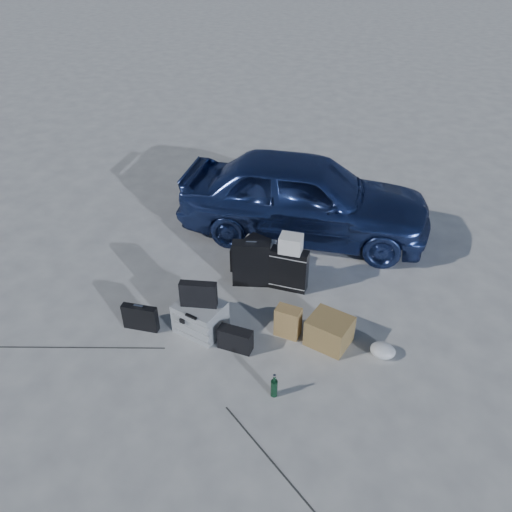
{
  "coord_description": "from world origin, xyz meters",
  "views": [
    {
      "loc": [
        1.48,
        -3.55,
        3.82
      ],
      "look_at": [
        0.01,
        0.85,
        0.64
      ],
      "focal_mm": 35.0,
      "sensor_mm": 36.0,
      "label": 1
    }
  ],
  "objects": [
    {
      "name": "flat_box_black",
      "position": [
        -0.18,
        1.48,
        0.43
      ],
      "size": [
        0.33,
        0.28,
        0.06
      ],
      "primitive_type": "cube",
      "rotation": [
        0.0,
        0.0,
        -0.31
      ],
      "color": "black",
      "rests_on": "flat_box_white"
    },
    {
      "name": "flat_box_white",
      "position": [
        -0.18,
        1.48,
        0.36
      ],
      "size": [
        0.42,
        0.33,
        0.07
      ],
      "primitive_type": "cube",
      "rotation": [
        0.0,
        0.0,
        -0.09
      ],
      "color": "beige",
      "rests_on": "duffel_bag"
    },
    {
      "name": "plastic_bag",
      "position": [
        1.55,
        0.4,
        0.07
      ],
      "size": [
        0.28,
        0.25,
        0.14
      ],
      "primitive_type": "ellipsoid",
      "rotation": [
        0.0,
        0.0,
        -0.1
      ],
      "color": "silver",
      "rests_on": "ground"
    },
    {
      "name": "white_carton",
      "position": [
        0.32,
        1.2,
        0.65
      ],
      "size": [
        0.27,
        0.22,
        0.21
      ],
      "primitive_type": "cube",
      "rotation": [
        0.0,
        0.0,
        0.05
      ],
      "color": "beige",
      "rests_on": "suitcase_right"
    },
    {
      "name": "green_bottle",
      "position": [
        0.63,
        -0.46,
        0.13
      ],
      "size": [
        0.08,
        0.08,
        0.26
      ],
      "primitive_type": "cylinder",
      "rotation": [
        0.0,
        0.0,
        -0.31
      ],
      "color": "black",
      "rests_on": "ground"
    },
    {
      "name": "pelican_case",
      "position": [
        -0.41,
        0.17,
        0.18
      ],
      "size": [
        0.58,
        0.51,
        0.36
      ],
      "primitive_type": "cube",
      "rotation": [
        0.0,
        0.0,
        -0.23
      ],
      "color": "#95989A",
      "rests_on": "ground"
    },
    {
      "name": "ground",
      "position": [
        0.0,
        0.0,
        0.0
      ],
      "size": [
        60.0,
        60.0,
        0.0
      ],
      "primitive_type": "plane",
      "color": "#B1B1AC",
      "rests_on": "ground"
    },
    {
      "name": "duffel_bag",
      "position": [
        -0.19,
        1.47,
        0.16
      ],
      "size": [
        0.69,
        0.39,
        0.33
      ],
      "primitive_type": "cube",
      "rotation": [
        0.0,
        0.0,
        0.17
      ],
      "color": "black",
      "rests_on": "ground"
    },
    {
      "name": "kraft_bag",
      "position": [
        0.52,
        0.4,
        0.18
      ],
      "size": [
        0.28,
        0.19,
        0.36
      ],
      "primitive_type": "cube",
      "rotation": [
        0.0,
        0.0,
        -0.1
      ],
      "color": "#976B41",
      "rests_on": "ground"
    },
    {
      "name": "messenger_bag",
      "position": [
        0.06,
        0.02,
        0.13
      ],
      "size": [
        0.37,
        0.15,
        0.26
      ],
      "primitive_type": "cube",
      "rotation": [
        0.0,
        0.0,
        -0.04
      ],
      "color": "black",
      "rests_on": "ground"
    },
    {
      "name": "suitcase_left",
      "position": [
        -0.16,
        1.15,
        0.3
      ],
      "size": [
        0.49,
        0.28,
        0.6
      ],
      "primitive_type": "cube",
      "rotation": [
        0.0,
        0.0,
        0.26
      ],
      "color": "black",
      "rests_on": "ground"
    },
    {
      "name": "car",
      "position": [
        0.15,
        2.53,
        0.59
      ],
      "size": [
        3.57,
        1.7,
        1.18
      ],
      "primitive_type": "imported",
      "rotation": [
        0.0,
        0.0,
        1.66
      ],
      "color": "navy",
      "rests_on": "ground"
    },
    {
      "name": "suitcase_right",
      "position": [
        0.31,
        1.21,
        0.27
      ],
      "size": [
        0.46,
        0.17,
        0.55
      ],
      "primitive_type": "cube",
      "rotation": [
        0.0,
        0.0,
        0.0
      ],
      "color": "black",
      "rests_on": "ground"
    },
    {
      "name": "laptop_bag",
      "position": [
        -0.4,
        0.16,
        0.51
      ],
      "size": [
        0.4,
        0.18,
        0.29
      ],
      "primitive_type": "cube",
      "rotation": [
        0.0,
        0.0,
        0.22
      ],
      "color": "black",
      "rests_on": "pelican_case"
    },
    {
      "name": "briefcase",
      "position": [
        -1.05,
        -0.02,
        0.15
      ],
      "size": [
        0.4,
        0.12,
        0.31
      ],
      "primitive_type": "cube",
      "rotation": [
        0.0,
        0.0,
        0.09
      ],
      "color": "black",
      "rests_on": "ground"
    },
    {
      "name": "cardboard_box",
      "position": [
        0.97,
        0.42,
        0.16
      ],
      "size": [
        0.51,
        0.47,
        0.32
      ],
      "primitive_type": "cube",
      "rotation": [
        0.0,
        0.0,
        -0.25
      ],
      "color": "olive",
      "rests_on": "ground"
    }
  ]
}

